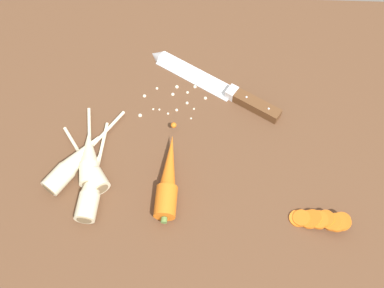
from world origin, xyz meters
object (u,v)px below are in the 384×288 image
(parsnip_front, at_px, (75,162))
(carrot_slice_stack, at_px, (320,220))
(parsnip_mid_left, at_px, (92,185))
(parsnip_mid_right, at_px, (88,167))
(whole_carrot, at_px, (168,178))
(chefs_knife, at_px, (210,83))
(parsnip_back, at_px, (89,157))

(parsnip_front, relative_size, carrot_slice_stack, 1.88)
(parsnip_mid_left, bearing_deg, parsnip_front, 131.01)
(parsnip_mid_right, xyz_separation_m, carrot_slice_stack, (0.45, -0.09, -0.01))
(whole_carrot, distance_m, parsnip_mid_right, 0.16)
(whole_carrot, xyz_separation_m, parsnip_front, (-0.19, 0.03, -0.00))
(whole_carrot, relative_size, parsnip_mid_left, 0.99)
(parsnip_mid_left, bearing_deg, carrot_slice_stack, -6.67)
(chefs_knife, height_order, carrot_slice_stack, carrot_slice_stack)
(chefs_knife, relative_size, parsnip_mid_left, 1.38)
(parsnip_mid_right, bearing_deg, carrot_slice_stack, -11.22)
(chefs_knife, height_order, parsnip_front, parsnip_front)
(whole_carrot, height_order, parsnip_mid_right, whole_carrot)
(parsnip_front, bearing_deg, parsnip_mid_left, -48.99)
(parsnip_front, bearing_deg, whole_carrot, -8.56)
(carrot_slice_stack, bearing_deg, parsnip_front, 168.11)
(chefs_knife, distance_m, parsnip_front, 0.35)
(parsnip_mid_left, distance_m, parsnip_mid_right, 0.04)
(parsnip_front, relative_size, parsnip_back, 1.09)
(parsnip_mid_right, bearing_deg, parsnip_front, 158.60)
(parsnip_front, distance_m, carrot_slice_stack, 0.49)
(whole_carrot, height_order, parsnip_back, whole_carrot)
(whole_carrot, xyz_separation_m, parsnip_back, (-0.16, 0.04, -0.00))
(parsnip_mid_left, relative_size, parsnip_back, 1.18)
(parsnip_mid_right, distance_m, parsnip_back, 0.02)
(chefs_knife, height_order, parsnip_mid_right, parsnip_mid_right)
(parsnip_front, xyz_separation_m, carrot_slice_stack, (0.48, -0.10, -0.01))
(parsnip_mid_right, bearing_deg, parsnip_back, 96.73)
(whole_carrot, bearing_deg, carrot_slice_stack, -14.04)
(chefs_knife, distance_m, carrot_slice_stack, 0.39)
(whole_carrot, bearing_deg, chefs_knife, 72.87)
(chefs_knife, distance_m, parsnip_mid_right, 0.34)
(parsnip_mid_left, distance_m, carrot_slice_stack, 0.44)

